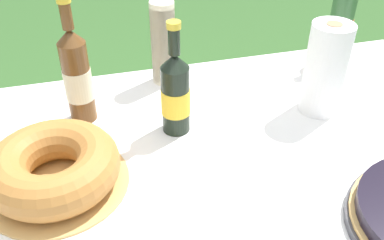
# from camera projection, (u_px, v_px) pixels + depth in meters

# --- Properties ---
(garden_table) EXTENTS (1.87, 1.03, 0.67)m
(garden_table) POSITION_uv_depth(u_px,v_px,m) (163.00, 200.00, 1.00)
(garden_table) COLOR #A87A47
(garden_table) RESTS_ON ground_plane
(tablecloth) EXTENTS (1.88, 1.04, 0.10)m
(tablecloth) POSITION_uv_depth(u_px,v_px,m) (162.00, 186.00, 0.98)
(tablecloth) COLOR white
(tablecloth) RESTS_ON garden_table
(bundt_cake) EXTENTS (0.32, 0.32, 0.10)m
(bundt_cake) POSITION_uv_depth(u_px,v_px,m) (54.00, 168.00, 0.93)
(bundt_cake) COLOR tan
(bundt_cake) RESTS_ON tablecloth
(cup_stack) EXTENTS (0.07, 0.07, 0.25)m
(cup_stack) POSITION_uv_depth(u_px,v_px,m) (163.00, 43.00, 1.26)
(cup_stack) COLOR beige
(cup_stack) RESTS_ON tablecloth
(cider_bottle_green) EXTENTS (0.08, 0.08, 0.34)m
(cider_bottle_green) POSITION_uv_depth(u_px,v_px,m) (341.00, 24.00, 1.37)
(cider_bottle_green) COLOR #2D562D
(cider_bottle_green) RESTS_ON tablecloth
(cider_bottle_amber) EXTENTS (0.07, 0.07, 0.34)m
(cider_bottle_amber) POSITION_uv_depth(u_px,v_px,m) (77.00, 76.00, 1.09)
(cider_bottle_amber) COLOR brown
(cider_bottle_amber) RESTS_ON tablecloth
(juice_bottle_red) EXTENTS (0.07, 0.07, 0.30)m
(juice_bottle_red) POSITION_uv_depth(u_px,v_px,m) (175.00, 93.00, 1.06)
(juice_bottle_red) COLOR black
(juice_bottle_red) RESTS_ON tablecloth
(paper_towel_roll) EXTENTS (0.11, 0.11, 0.25)m
(paper_towel_roll) POSITION_uv_depth(u_px,v_px,m) (325.00, 69.00, 1.13)
(paper_towel_roll) COLOR white
(paper_towel_roll) RESTS_ON tablecloth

